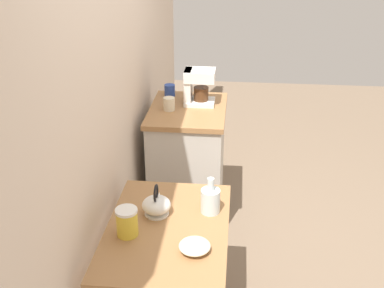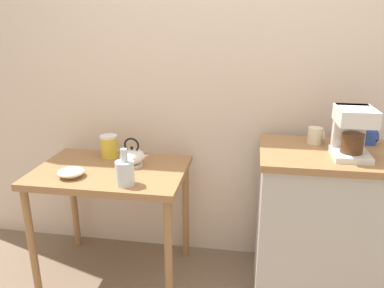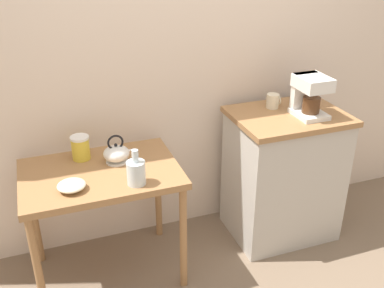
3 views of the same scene
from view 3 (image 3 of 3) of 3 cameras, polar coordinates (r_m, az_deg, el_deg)
The scene contains 11 objects.
ground_plane at distance 3.15m, azimuth 1.91°, elevation -13.25°, with size 8.00×8.00×0.00m, color #7A6651.
back_wall at distance 2.93m, azimuth 1.01°, elevation 14.40°, with size 4.40×0.10×2.80m, color beige.
wooden_table at distance 2.65m, azimuth -11.44°, elevation -5.12°, with size 0.89×0.62×0.74m.
kitchen_counter at distance 3.14m, azimuth 11.49°, elevation -3.84°, with size 0.72×0.55×0.91m.
bowl_stoneware at distance 2.44m, azimuth -15.08°, elevation -5.12°, with size 0.15×0.15×0.05m.
teakettle at distance 2.65m, azimuth -9.55°, elevation -1.19°, with size 0.19×0.15×0.17m.
glass_carafe_vase at distance 2.41m, azimuth -7.13°, elevation -3.54°, with size 0.10×0.10×0.20m.
canister_enamel at distance 2.72m, azimuth -14.00°, elevation -0.45°, with size 0.11×0.11×0.15m.
coffee_maker at distance 2.90m, azimuth 14.71°, elevation 6.19°, with size 0.18×0.22×0.26m.
mug_blue at distance 3.19m, azimuth 14.66°, elevation 6.15°, with size 0.09×0.08×0.09m.
mug_small_cream at distance 3.00m, azimuth 10.27°, elevation 5.41°, with size 0.09×0.08×0.09m.
Camera 3 is at (-0.92, -2.25, 2.00)m, focal length 41.92 mm.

